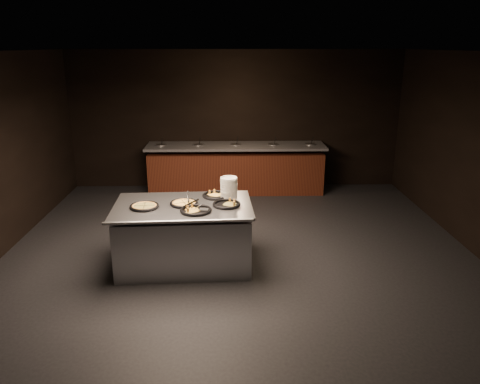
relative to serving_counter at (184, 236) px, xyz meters
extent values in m
cube|color=black|center=(0.78, -0.10, -0.44)|extent=(7.00, 8.00, 0.01)
cube|color=black|center=(0.78, -0.10, 2.47)|extent=(7.00, 8.00, 0.01)
cube|color=black|center=(0.78, 3.90, 1.02)|extent=(7.00, 0.01, 2.90)
cube|color=black|center=(0.78, -4.11, 1.02)|extent=(7.00, 0.01, 2.90)
cube|color=#602A16|center=(0.78, 3.47, 0.00)|extent=(3.60, 0.75, 0.85)
cube|color=slate|center=(0.78, 3.47, 0.54)|extent=(3.70, 0.83, 0.05)
cube|color=#3A1D0D|center=(0.78, 3.47, -0.39)|extent=(3.60, 0.69, 0.08)
cylinder|color=silver|center=(-0.77, 3.47, 0.55)|extent=(0.22, 0.22, 0.08)
cylinder|color=#4F6F2C|center=(-0.77, 3.47, 0.57)|extent=(0.19, 0.19, 0.02)
cylinder|color=black|center=(-0.74, 3.45, 0.66)|extent=(0.04, 0.10, 0.19)
cylinder|color=silver|center=(0.00, 3.47, 0.55)|extent=(0.22, 0.22, 0.08)
cylinder|color=#4F6F2C|center=(0.00, 3.47, 0.57)|extent=(0.19, 0.19, 0.02)
cylinder|color=black|center=(0.03, 3.45, 0.66)|extent=(0.04, 0.10, 0.19)
cylinder|color=silver|center=(0.78, 3.47, 0.55)|extent=(0.22, 0.22, 0.08)
cylinder|color=#4F6F2C|center=(0.78, 3.47, 0.57)|extent=(0.19, 0.19, 0.02)
cylinder|color=black|center=(0.81, 3.45, 0.66)|extent=(0.04, 0.10, 0.19)
cylinder|color=silver|center=(1.55, 3.47, 0.55)|extent=(0.22, 0.22, 0.08)
cylinder|color=#4F6F2C|center=(1.55, 3.47, 0.57)|extent=(0.19, 0.19, 0.02)
cylinder|color=black|center=(1.58, 3.45, 0.66)|extent=(0.04, 0.10, 0.19)
cylinder|color=silver|center=(2.33, 3.47, 0.55)|extent=(0.22, 0.22, 0.08)
cylinder|color=#4F6F2C|center=(2.33, 3.47, 0.57)|extent=(0.19, 0.19, 0.02)
cylinder|color=black|center=(2.36, 3.45, 0.66)|extent=(0.04, 0.10, 0.19)
cube|color=silver|center=(0.00, 0.00, -0.03)|extent=(1.85, 1.18, 0.81)
cube|color=silver|center=(0.00, 0.00, 0.45)|extent=(1.93, 1.26, 0.04)
cylinder|color=silver|center=(0.00, -0.59, 0.45)|extent=(1.88, 0.13, 0.04)
cylinder|color=silver|center=(0.63, 0.29, 0.62)|extent=(0.24, 0.24, 0.30)
cylinder|color=black|center=(-0.51, -0.11, 0.47)|extent=(0.37, 0.37, 0.01)
torus|color=black|center=(-0.51, -0.11, 0.49)|extent=(0.39, 0.39, 0.04)
torus|color=olive|center=(-0.51, -0.11, 0.49)|extent=(0.33, 0.33, 0.03)
cylinder|color=tan|center=(-0.51, -0.11, 0.49)|extent=(0.29, 0.29, 0.02)
cube|color=black|center=(-0.51, -0.11, 0.50)|extent=(0.03, 0.29, 0.00)
cube|color=black|center=(-0.51, -0.11, 0.50)|extent=(0.29, 0.03, 0.00)
cylinder|color=black|center=(0.01, 0.01, 0.47)|extent=(0.36, 0.36, 0.01)
torus|color=black|center=(0.01, 0.01, 0.49)|extent=(0.38, 0.38, 0.04)
torus|color=olive|center=(0.01, 0.01, 0.49)|extent=(0.32, 0.32, 0.03)
cylinder|color=#FAE35B|center=(0.01, 0.01, 0.49)|extent=(0.28, 0.28, 0.02)
cube|color=black|center=(0.01, 0.01, 0.50)|extent=(0.10, 0.26, 0.00)
cube|color=black|center=(0.01, 0.01, 0.50)|extent=(0.26, 0.10, 0.00)
cylinder|color=black|center=(0.45, 0.35, 0.47)|extent=(0.37, 0.37, 0.01)
torus|color=black|center=(0.45, 0.35, 0.49)|extent=(0.40, 0.40, 0.04)
cylinder|color=black|center=(0.20, -0.28, 0.47)|extent=(0.39, 0.39, 0.01)
torus|color=black|center=(0.20, -0.28, 0.49)|extent=(0.41, 0.41, 0.04)
cylinder|color=black|center=(0.60, -0.05, 0.47)|extent=(0.36, 0.36, 0.01)
torus|color=black|center=(0.60, -0.05, 0.49)|extent=(0.38, 0.38, 0.04)
cube|color=silver|center=(0.04, 0.22, 0.49)|extent=(0.10, 0.12, 0.00)
cylinder|color=black|center=(0.07, 0.07, 0.56)|extent=(0.05, 0.19, 0.12)
cylinder|color=silver|center=(0.06, 0.14, 0.52)|extent=(0.03, 0.10, 0.08)
cube|color=silver|center=(0.30, -0.25, 0.49)|extent=(0.12, 0.11, 0.00)
cylinder|color=black|center=(0.13, -0.23, 0.57)|extent=(0.22, 0.05, 0.13)
cylinder|color=silver|center=(0.22, -0.24, 0.52)|extent=(0.11, 0.02, 0.08)
camera|label=1|loc=(0.64, -6.05, 2.56)|focal=35.00mm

